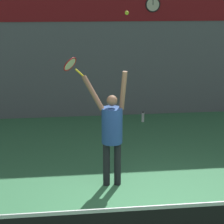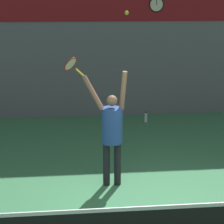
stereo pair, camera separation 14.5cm
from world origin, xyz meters
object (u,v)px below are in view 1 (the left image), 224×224
at_px(scoreboard_clock, 153,5).
at_px(water_bottle, 143,117).
at_px(tennis_racket, 71,65).
at_px(tennis_player, 112,129).
at_px(tennis_ball, 127,13).

bearing_deg(scoreboard_clock, water_bottle, -116.28).
height_order(scoreboard_clock, tennis_racket, scoreboard_clock).
bearing_deg(tennis_racket, tennis_player, -31.25).
bearing_deg(tennis_player, tennis_ball, -16.33).
bearing_deg(scoreboard_clock, tennis_player, -110.45).
distance_m(tennis_racket, tennis_ball, 1.43).
height_order(tennis_player, water_bottle, tennis_player).
bearing_deg(water_bottle, tennis_racket, -120.81).
height_order(scoreboard_clock, tennis_ball, scoreboard_clock).
bearing_deg(tennis_ball, tennis_player, 163.67).
relative_size(scoreboard_clock, tennis_racket, 1.02).
distance_m(scoreboard_clock, water_bottle, 3.21).
relative_size(tennis_ball, water_bottle, 0.23).
xyz_separation_m(scoreboard_clock, tennis_player, (-1.73, -4.65, -2.13)).
bearing_deg(tennis_player, tennis_racket, 148.75).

